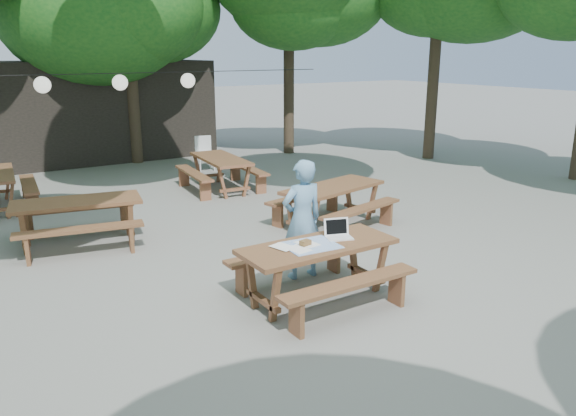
% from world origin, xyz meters
% --- Properties ---
extents(ground, '(80.00, 80.00, 0.00)m').
position_xyz_m(ground, '(0.00, 0.00, 0.00)').
color(ground, slate).
rests_on(ground, ground).
extents(pavilion, '(6.00, 3.00, 2.80)m').
position_xyz_m(pavilion, '(0.50, 10.50, 1.40)').
color(pavilion, black).
rests_on(pavilion, ground).
extents(main_picnic_table, '(2.00, 1.58, 0.75)m').
position_xyz_m(main_picnic_table, '(-0.00, -1.27, 0.39)').
color(main_picnic_table, '#50381C').
rests_on(main_picnic_table, ground).
extents(picnic_table_nw, '(2.16, 1.91, 0.75)m').
position_xyz_m(picnic_table_nw, '(-2.06, 2.56, 0.39)').
color(picnic_table_nw, '#50381C').
rests_on(picnic_table_nw, ground).
extents(picnic_table_ne, '(2.19, 1.95, 0.75)m').
position_xyz_m(picnic_table_ne, '(2.04, 1.14, 0.39)').
color(picnic_table_ne, '#50381C').
rests_on(picnic_table_ne, ground).
extents(picnic_table_far_e, '(1.74, 2.06, 0.75)m').
position_xyz_m(picnic_table_far_e, '(1.57, 4.72, 0.39)').
color(picnic_table_far_e, '#50381C').
rests_on(picnic_table_far_e, ground).
extents(woman, '(0.64, 0.44, 1.68)m').
position_xyz_m(woman, '(0.26, -0.52, 0.84)').
color(woman, '#6797BC').
rests_on(woman, ground).
extents(plastic_chair, '(0.51, 0.51, 0.90)m').
position_xyz_m(plastic_chair, '(2.17, 6.93, 0.26)').
color(plastic_chair, silver).
rests_on(plastic_chair, ground).
extents(laptop, '(0.39, 0.35, 0.24)m').
position_xyz_m(laptop, '(0.36, -1.19, 0.81)').
color(laptop, white).
rests_on(laptop, main_picnic_table).
extents(tabletop_clutter, '(0.81, 0.60, 0.08)m').
position_xyz_m(tabletop_clutter, '(-0.15, -1.26, 0.76)').
color(tabletop_clutter, '#3D78D2').
rests_on(tabletop_clutter, main_picnic_table).
extents(paper_lanterns, '(9.00, 0.34, 0.38)m').
position_xyz_m(paper_lanterns, '(-0.19, 6.00, 2.40)').
color(paper_lanterns, black).
rests_on(paper_lanterns, ground).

